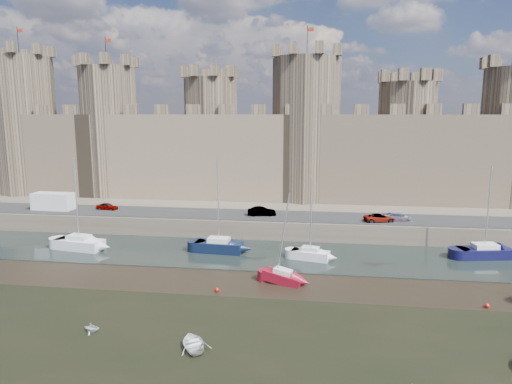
% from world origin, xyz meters
% --- Properties ---
extents(ground, '(160.00, 160.00, 0.00)m').
position_xyz_m(ground, '(0.00, 0.00, 0.00)').
color(ground, black).
rests_on(ground, ground).
extents(water_channel, '(160.00, 12.00, 0.08)m').
position_xyz_m(water_channel, '(0.00, 24.00, 0.04)').
color(water_channel, black).
rests_on(water_channel, ground).
extents(quay, '(160.00, 60.00, 2.50)m').
position_xyz_m(quay, '(0.00, 60.00, 1.25)').
color(quay, '#4C443A').
rests_on(quay, ground).
extents(road, '(160.00, 7.00, 0.10)m').
position_xyz_m(road, '(0.00, 34.00, 2.55)').
color(road, black).
rests_on(road, quay).
extents(castle, '(108.50, 11.00, 29.00)m').
position_xyz_m(castle, '(-0.64, 48.00, 11.67)').
color(castle, '#42382B').
rests_on(castle, quay).
extents(car_0, '(3.34, 1.69, 1.09)m').
position_xyz_m(car_0, '(-26.74, 34.63, 3.05)').
color(car_0, gray).
rests_on(car_0, quay).
extents(car_1, '(4.12, 2.00, 1.30)m').
position_xyz_m(car_1, '(-3.48, 33.75, 3.15)').
color(car_1, gray).
rests_on(car_1, quay).
extents(car_2, '(3.88, 1.64, 1.12)m').
position_xyz_m(car_2, '(14.83, 33.34, 3.06)').
color(car_2, gray).
rests_on(car_2, quay).
extents(car_3, '(4.38, 2.79, 1.13)m').
position_xyz_m(car_3, '(12.38, 32.31, 3.06)').
color(car_3, gray).
rests_on(car_3, quay).
extents(van, '(6.01, 2.60, 2.58)m').
position_xyz_m(van, '(-34.59, 33.50, 3.79)').
color(van, silver).
rests_on(van, quay).
extents(sailboat_0, '(6.37, 3.31, 11.35)m').
position_xyz_m(sailboat_0, '(-24.89, 22.94, 0.86)').
color(sailboat_0, silver).
rests_on(sailboat_0, ground).
extents(sailboat_1, '(5.84, 2.59, 11.43)m').
position_xyz_m(sailboat_1, '(-7.51, 24.13, 0.88)').
color(sailboat_1, black).
rests_on(sailboat_1, ground).
extents(sailboat_2, '(4.61, 2.65, 9.36)m').
position_xyz_m(sailboat_2, '(3.50, 22.78, 0.77)').
color(sailboat_2, silver).
rests_on(sailboat_2, ground).
extents(sailboat_3, '(6.45, 3.45, 10.72)m').
position_xyz_m(sailboat_3, '(23.61, 26.16, 0.82)').
color(sailboat_3, black).
rests_on(sailboat_3, ground).
extents(sailboat_4, '(4.21, 2.62, 9.19)m').
position_xyz_m(sailboat_4, '(0.96, 15.12, 0.69)').
color(sailboat_4, maroon).
rests_on(sailboat_4, ground).
extents(dinghy_2, '(3.39, 3.75, 0.64)m').
position_xyz_m(dinghy_2, '(-4.44, 1.55, 0.32)').
color(dinghy_2, silver).
rests_on(dinghy_2, ground).
extents(dinghy_3, '(1.52, 1.36, 0.72)m').
position_xyz_m(dinghy_3, '(-12.84, 2.78, 0.36)').
color(dinghy_3, silver).
rests_on(dinghy_3, ground).
extents(buoy_1, '(0.42, 0.42, 0.42)m').
position_xyz_m(buoy_1, '(-5.02, 12.00, 0.21)').
color(buoy_1, red).
rests_on(buoy_1, ground).
extents(buoy_3, '(0.41, 0.41, 0.41)m').
position_xyz_m(buoy_3, '(19.01, 11.66, 0.21)').
color(buoy_3, red).
rests_on(buoy_3, ground).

